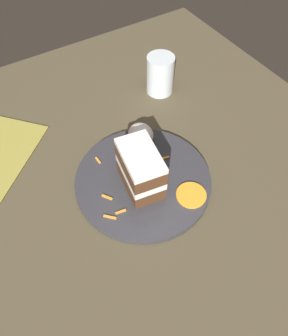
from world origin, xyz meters
The scene contains 8 objects.
ground_plane centered at (0.00, 0.00, 0.00)m, with size 6.00×6.00×0.00m, color black.
dining_table centered at (0.00, 0.00, 0.01)m, with size 1.11×0.97×0.03m, color #4C422D.
plate centered at (-0.03, 0.00, 0.04)m, with size 0.27×0.27×0.01m, color #333338.
cake_slice centered at (-0.02, -0.01, 0.09)m, with size 0.11×0.08×0.09m.
cream_dollop centered at (-0.11, 0.05, 0.07)m, with size 0.06×0.05×0.05m, color white.
orange_garnish centered at (0.06, 0.06, 0.05)m, with size 0.06×0.06×0.00m, color orange.
carrot_shreds_scatter centered at (-0.04, -0.04, 0.04)m, with size 0.15×0.18×0.00m.
drinking_glass centered at (-0.25, 0.18, 0.07)m, with size 0.07×0.07×0.10m.
Camera 1 is at (0.29, -0.20, 0.58)m, focal length 35.00 mm.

